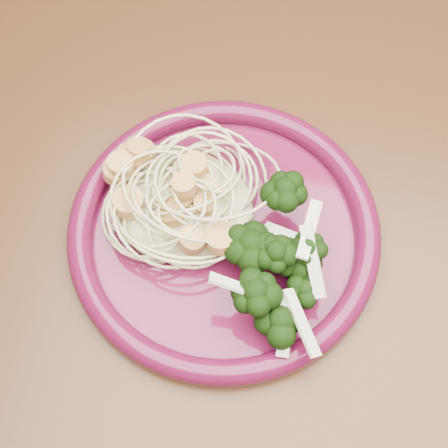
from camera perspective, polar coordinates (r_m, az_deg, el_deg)
dining_table at (r=0.63m, az=-7.85°, el=-1.96°), size 1.20×0.80×0.75m
dinner_plate at (r=0.51m, az=0.00°, el=-0.54°), size 0.33×0.33×0.02m
spaghetti_pile at (r=0.51m, az=-3.93°, el=2.19°), size 0.15×0.14×0.03m
scallop_cluster at (r=0.48m, az=-4.18°, el=4.11°), size 0.15×0.15×0.04m
broccoli_pile at (r=0.48m, az=5.10°, el=-2.47°), size 0.12×0.15×0.04m
onion_garnish at (r=0.46m, az=5.39°, el=-1.01°), size 0.08×0.10×0.05m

